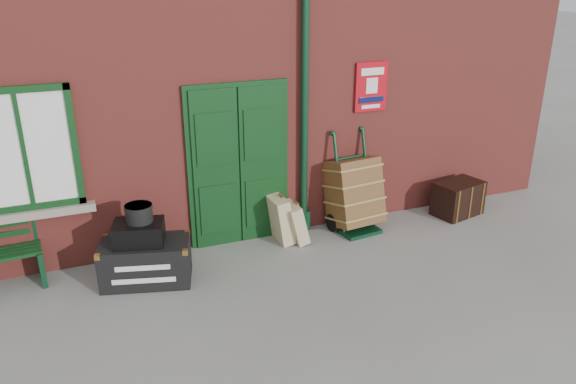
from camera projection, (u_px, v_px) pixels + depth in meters
ground at (300, 285)px, 6.89m from camera, size 80.00×80.00×0.00m
station_building at (217, 65)px, 9.10m from camera, size 10.30×4.30×4.36m
houdini_trunk at (146, 262)px, 6.90m from camera, size 1.18×0.84×0.53m
strongbox at (139, 233)px, 6.73m from camera, size 0.68×0.57×0.27m
hatbox at (139, 213)px, 6.68m from camera, size 0.39×0.39×0.21m
suitcase_back at (280, 219)px, 7.89m from camera, size 0.31×0.48×0.68m
suitcase_front at (295, 223)px, 7.88m from camera, size 0.32×0.44×0.59m
porter_trolley at (354, 193)px, 8.21m from camera, size 0.78×0.83×1.45m
dark_trunk at (458, 198)px, 8.79m from camera, size 0.83×0.63×0.53m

